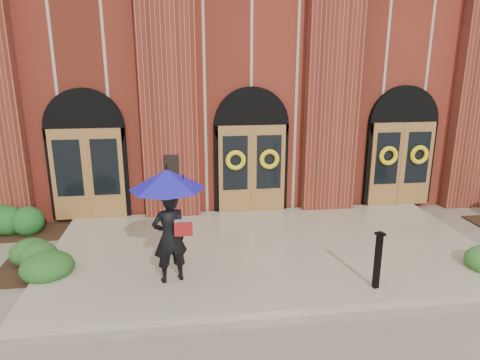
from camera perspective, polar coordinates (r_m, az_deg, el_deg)
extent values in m
plane|color=gray|center=(10.11, 4.01, -10.01)|extent=(90.00, 90.00, 0.00)
cube|color=gray|center=(10.21, 3.85, -9.27)|extent=(10.00, 5.30, 0.15)
cube|color=maroon|center=(17.95, -1.58, 12.80)|extent=(16.00, 12.00, 7.00)
cube|color=black|center=(11.72, -9.14, 1.99)|extent=(0.40, 0.05, 0.55)
cube|color=maroon|center=(11.69, -9.51, 11.14)|extent=(1.50, 0.45, 7.00)
cube|color=maroon|center=(12.40, 12.18, 11.24)|extent=(1.50, 0.45, 7.00)
cube|color=#915C2F|center=(12.29, -19.61, 0.70)|extent=(1.90, 0.10, 2.50)
cylinder|color=black|center=(12.18, -20.01, 6.56)|extent=(2.10, 0.22, 2.10)
cube|color=#915C2F|center=(12.16, 1.59, 1.46)|extent=(1.90, 0.10, 2.50)
cylinder|color=black|center=(12.05, 1.53, 7.40)|extent=(2.10, 0.22, 2.10)
cube|color=#915C2F|center=(13.60, 20.66, 1.98)|extent=(1.90, 0.10, 2.50)
cylinder|color=black|center=(13.51, 20.89, 7.28)|extent=(2.10, 0.22, 2.10)
torus|color=yellow|center=(11.90, -0.59, 2.65)|extent=(0.57, 0.13, 0.57)
torus|color=yellow|center=(12.06, 3.95, 2.78)|extent=(0.57, 0.13, 0.57)
torus|color=yellow|center=(13.22, 19.19, 3.08)|extent=(0.57, 0.13, 0.57)
torus|color=yellow|center=(13.67, 22.79, 3.12)|extent=(0.57, 0.13, 0.57)
imported|color=black|center=(8.46, -9.35, -7.51)|extent=(0.77, 0.61, 1.84)
cone|color=#18128E|center=(8.08, -9.71, 0.13)|extent=(1.77, 1.77, 0.37)
cylinder|color=black|center=(8.17, -9.21, -3.27)|extent=(0.02, 0.02, 0.61)
cube|color=#AFB2B4|center=(8.22, -7.55, -6.27)|extent=(0.38, 0.26, 0.27)
cube|color=maroon|center=(8.13, -7.55, -6.53)|extent=(0.34, 0.12, 0.27)
cube|color=black|center=(8.64, 17.87, -10.33)|extent=(0.12, 0.12, 1.09)
cube|color=black|center=(8.42, 18.19, -6.86)|extent=(0.18, 0.18, 0.04)
ellipsoid|color=#194B19|center=(12.56, -26.92, -4.79)|extent=(2.77, 1.11, 0.71)
ellipsoid|color=#204B19|center=(10.30, -25.38, -9.41)|extent=(1.55, 1.33, 0.55)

